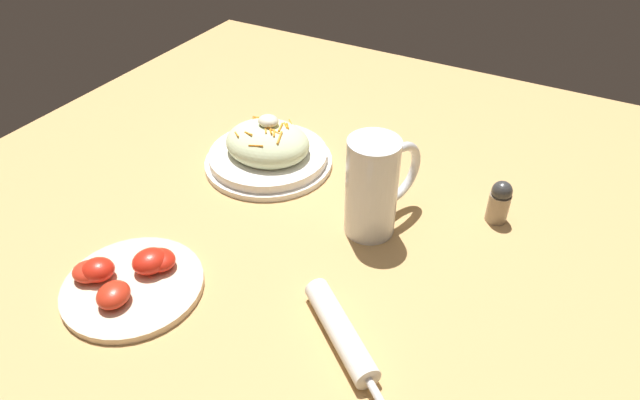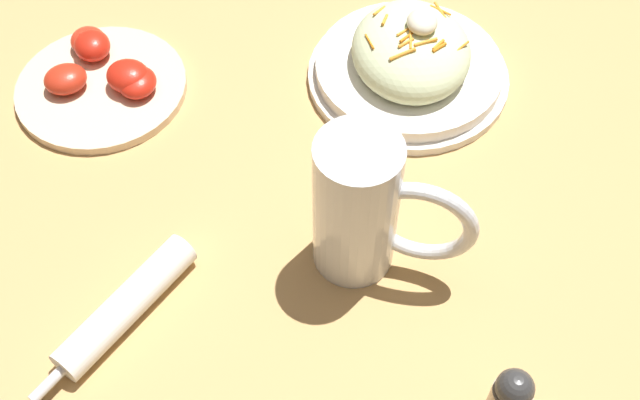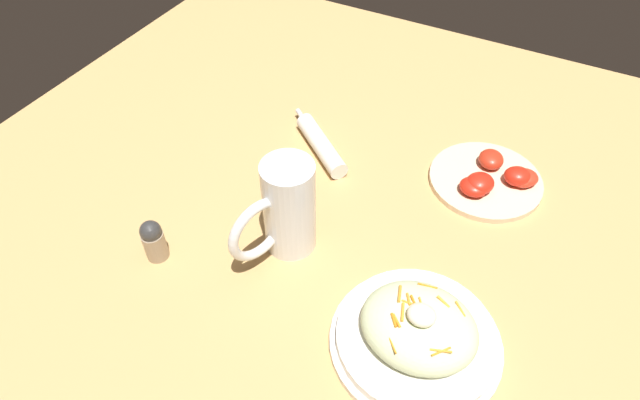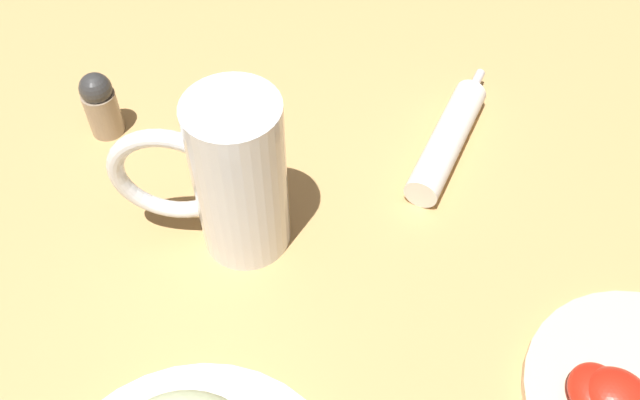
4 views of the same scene
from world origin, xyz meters
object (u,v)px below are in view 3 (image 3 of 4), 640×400
at_px(salad_plate, 417,333).
at_px(salt_shaker, 153,240).
at_px(napkin_roll, 321,144).
at_px(tomato_plate, 491,179).
at_px(beer_mug, 287,213).

height_order(salad_plate, salt_shaker, salad_plate).
xyz_separation_m(napkin_roll, salt_shaker, (-0.11, -0.34, 0.02)).
distance_m(napkin_roll, salt_shaker, 0.36).
bearing_deg(napkin_roll, tomato_plate, 11.27).
relative_size(beer_mug, salt_shaker, 2.20).
xyz_separation_m(beer_mug, salt_shaker, (-0.17, -0.12, -0.04)).
xyz_separation_m(salad_plate, beer_mug, (-0.24, 0.07, 0.04)).
height_order(napkin_roll, salt_shaker, salt_shaker).
relative_size(salad_plate, beer_mug, 1.44).
height_order(salad_plate, tomato_plate, salad_plate).
bearing_deg(salt_shaker, beer_mug, 34.35).
bearing_deg(napkin_roll, salt_shaker, -107.95).
relative_size(salad_plate, salt_shaker, 3.16).
xyz_separation_m(salad_plate, salt_shaker, (-0.41, -0.04, 0.01)).
xyz_separation_m(beer_mug, napkin_roll, (-0.06, 0.22, -0.06)).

